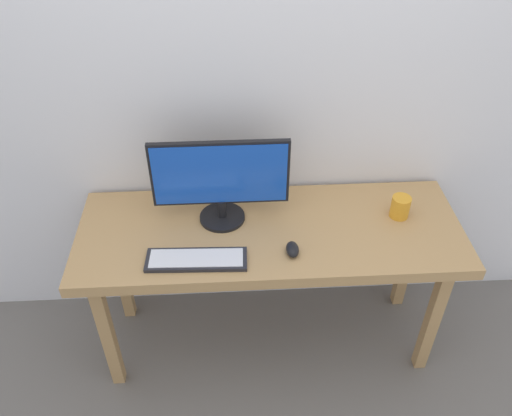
{
  "coord_description": "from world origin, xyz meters",
  "views": [
    {
      "loc": [
        -0.16,
        -1.73,
        2.3
      ],
      "look_at": [
        -0.06,
        0.0,
        0.89
      ],
      "focal_mm": 36.68,
      "sensor_mm": 36.0,
      "label": 1
    }
  ],
  "objects_px": {
    "desk": "(270,242)",
    "keyboard_primary": "(196,259)",
    "mouse": "(292,249)",
    "monitor": "(220,179)",
    "coffee_mug": "(400,207)"
  },
  "relations": [
    {
      "from": "monitor",
      "to": "mouse",
      "type": "distance_m",
      "value": 0.43
    },
    {
      "from": "desk",
      "to": "monitor",
      "type": "bearing_deg",
      "value": 156.95
    },
    {
      "from": "keyboard_primary",
      "to": "mouse",
      "type": "xyz_separation_m",
      "value": [
        0.4,
        0.03,
        0.01
      ]
    },
    {
      "from": "keyboard_primary",
      "to": "monitor",
      "type": "bearing_deg",
      "value": 68.52
    },
    {
      "from": "coffee_mug",
      "to": "monitor",
      "type": "bearing_deg",
      "value": 177.46
    },
    {
      "from": "keyboard_primary",
      "to": "coffee_mug",
      "type": "distance_m",
      "value": 0.94
    },
    {
      "from": "desk",
      "to": "keyboard_primary",
      "type": "relative_size",
      "value": 4.06
    },
    {
      "from": "monitor",
      "to": "keyboard_primary",
      "type": "height_order",
      "value": "monitor"
    },
    {
      "from": "keyboard_primary",
      "to": "coffee_mug",
      "type": "height_order",
      "value": "coffee_mug"
    },
    {
      "from": "desk",
      "to": "keyboard_primary",
      "type": "bearing_deg",
      "value": -149.84
    },
    {
      "from": "desk",
      "to": "monitor",
      "type": "relative_size",
      "value": 2.87
    },
    {
      "from": "keyboard_primary",
      "to": "mouse",
      "type": "relative_size",
      "value": 4.63
    },
    {
      "from": "mouse",
      "to": "monitor",
      "type": "bearing_deg",
      "value": 138.81
    },
    {
      "from": "desk",
      "to": "coffee_mug",
      "type": "relative_size",
      "value": 16.57
    },
    {
      "from": "mouse",
      "to": "coffee_mug",
      "type": "xyz_separation_m",
      "value": [
        0.51,
        0.21,
        0.03
      ]
    }
  ]
}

